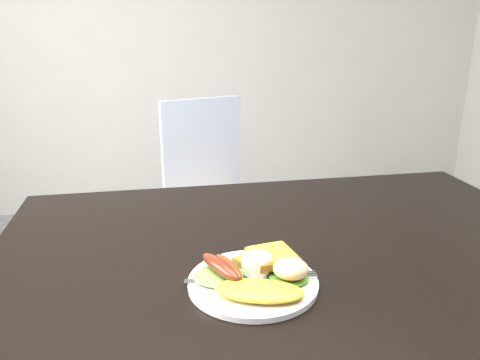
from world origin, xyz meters
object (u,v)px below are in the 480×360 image
dining_chair (207,207)px  person (135,151)px  plate (253,283)px  dining_table (292,253)px

dining_chair → person: size_ratio=0.21×
dining_chair → person: (-0.26, -0.54, 0.40)m
plate → dining_chair: bearing=87.5°
dining_table → person: bearing=125.4°
dining_table → plate: plate is taller
person → dining_table: bearing=108.6°
dining_table → dining_chair: 1.03m
dining_chair → plate: (-0.05, -1.13, 0.31)m
dining_chair → plate: 1.18m
person → dining_chair: bearing=-132.1°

